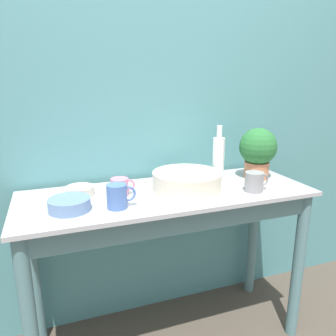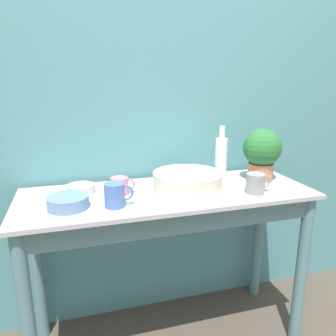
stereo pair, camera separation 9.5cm
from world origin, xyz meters
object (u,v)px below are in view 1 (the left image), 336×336
Objects in this scene: bottle_tall at (218,158)px; mug_blue at (118,196)px; bowl_wash_large at (187,180)px; mug_pink at (120,187)px; bowl_small_cream at (80,191)px; mug_grey at (255,182)px; bowl_small_blue at (70,204)px; potted_plant at (258,150)px.

mug_blue is (-0.59, -0.21, -0.07)m from bottle_tall.
mug_pink is at bearing 177.26° from bowl_wash_large.
bowl_small_cream is at bearing 121.77° from mug_blue.
mug_grey reaches higher than mug_pink.
mug_grey reaches higher than bowl_small_cream.
bowl_small_blue is (-0.78, -0.17, -0.10)m from bottle_tall.
potted_plant is at bearing 5.58° from bowl_wash_large.
bottle_tall is at bearing 6.03° from mug_pink.
potted_plant is 0.26m from mug_grey.
bottle_tall is 2.26× the size of bowl_small_cream.
bowl_small_blue is 1.32× the size of bowl_small_cream.
potted_plant is 0.84m from mug_blue.
bowl_wash_large is 2.70× the size of mug_grey.
bowl_small_blue is (-0.87, 0.05, -0.02)m from mug_grey.
mug_blue is 0.67m from mug_grey.
potted_plant reaches higher than bowl_small_cream.
mug_blue is 0.96× the size of bowl_small_cream.
bowl_small_cream is (-0.18, 0.07, -0.02)m from mug_pink.
potted_plant is at bearing 12.43° from mug_blue.
bowl_small_blue is 0.19m from bowl_small_cream.
bottle_tall is at bearing -0.76° from bowl_small_cream.
bowl_wash_large is 0.58m from bowl_small_blue.
bowl_small_cream is (-0.14, 0.22, -0.03)m from mug_blue.
bottle_tall is 0.81m from bowl_small_blue.
mug_blue reaches higher than bowl_small_cream.
bowl_small_blue reaches higher than bowl_small_cream.
mug_blue is at bearing -105.59° from mug_pink.
bowl_wash_large is 0.33m from mug_grey.
bowl_wash_large is at bearing 19.97° from mug_blue.
bowl_small_cream is (-0.73, 0.01, -0.10)m from bottle_tall.
mug_blue is at bearing -11.76° from bowl_small_blue.
mug_pink reaches higher than bowl_small_blue.
bowl_wash_large reaches higher than bowl_small_blue.
bowl_wash_large is at bearing -160.98° from bottle_tall.
mug_pink is at bearing 165.21° from mug_grey.
bottle_tall reaches higher than mug_grey.
bowl_small_cream is (-0.51, 0.08, -0.02)m from bowl_wash_large.
bowl_wash_large is 2.97× the size of mug_pink.
mug_blue is at bearing -160.37° from bottle_tall.
bowl_wash_large is 1.15× the size of bottle_tall.
mug_blue reaches higher than mug_grey.
mug_pink is 0.66× the size of bowl_small_blue.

